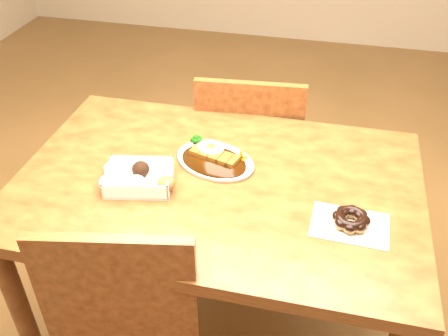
% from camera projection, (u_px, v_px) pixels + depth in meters
% --- Properties ---
extents(ground, '(6.00, 6.00, 0.00)m').
position_uv_depth(ground, '(219.00, 332.00, 1.93)').
color(ground, brown).
rests_on(ground, ground).
extents(table, '(1.20, 0.80, 0.75)m').
position_uv_depth(table, '(218.00, 205.00, 1.54)').
color(table, '#4B240F').
rests_on(table, ground).
extents(chair_far, '(0.46, 0.46, 0.87)m').
position_uv_depth(chair_far, '(250.00, 154.00, 2.06)').
color(chair_far, '#4B240F').
rests_on(chair_far, ground).
extents(katsu_curry_plate, '(0.30, 0.26, 0.05)m').
position_uv_depth(katsu_curry_plate, '(214.00, 158.00, 1.55)').
color(katsu_curry_plate, white).
rests_on(katsu_curry_plate, table).
extents(donut_box, '(0.23, 0.18, 0.05)m').
position_uv_depth(donut_box, '(137.00, 178.00, 1.45)').
color(donut_box, white).
rests_on(donut_box, table).
extents(pon_de_ring, '(0.21, 0.15, 0.04)m').
position_uv_depth(pon_de_ring, '(351.00, 220.00, 1.31)').
color(pon_de_ring, silver).
rests_on(pon_de_ring, table).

